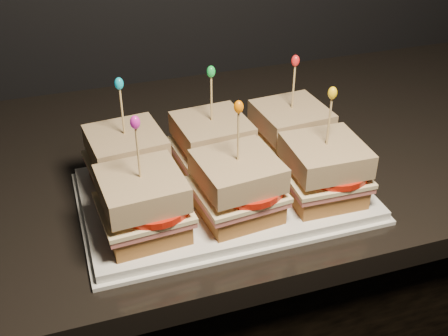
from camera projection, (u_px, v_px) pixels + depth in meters
name	position (u px, v px, depth m)	size (l,w,h in m)	color
granite_slab	(55.00, 186.00, 0.88)	(2.65, 0.63, 0.04)	black
platter	(224.00, 195.00, 0.81)	(0.40, 0.25, 0.02)	white
platter_rim	(224.00, 198.00, 0.81)	(0.41, 0.26, 0.01)	white
sandwich_0_bread_bot	(129.00, 176.00, 0.81)	(0.10, 0.10, 0.03)	brown
sandwich_0_ham	(128.00, 166.00, 0.80)	(0.11, 0.10, 0.01)	#C95456
sandwich_0_cheese	(128.00, 162.00, 0.80)	(0.11, 0.11, 0.01)	#F7E1A4
sandwich_0_tomato	(136.00, 158.00, 0.79)	(0.10, 0.10, 0.01)	red
sandwich_0_bread_top	(126.00, 144.00, 0.78)	(0.10, 0.10, 0.03)	#5B3411
sandwich_0_pick	(122.00, 114.00, 0.76)	(0.00, 0.00, 0.09)	tan
sandwich_0_frill	(119.00, 84.00, 0.73)	(0.01, 0.01, 0.02)	#099BB5
sandwich_1_bread_bot	(212.00, 162.00, 0.84)	(0.10, 0.10, 0.03)	brown
sandwich_1_ham	(212.00, 152.00, 0.83)	(0.11, 0.10, 0.01)	#C95456
sandwich_1_cheese	(212.00, 148.00, 0.83)	(0.11, 0.11, 0.01)	#F7E1A4
sandwich_1_tomato	(221.00, 144.00, 0.83)	(0.10, 0.10, 0.01)	red
sandwich_1_bread_top	(212.00, 131.00, 0.82)	(0.10, 0.10, 0.03)	#5B3411
sandwich_1_pick	(211.00, 101.00, 0.79)	(0.00, 0.00, 0.09)	tan
sandwich_1_frill	(211.00, 72.00, 0.77)	(0.01, 0.01, 0.02)	green
sandwich_2_bread_bot	(289.00, 148.00, 0.88)	(0.10, 0.10, 0.03)	brown
sandwich_2_ham	(290.00, 139.00, 0.87)	(0.11, 0.10, 0.01)	#C95456
sandwich_2_cheese	(290.00, 135.00, 0.86)	(0.11, 0.11, 0.01)	#F7E1A4
sandwich_2_tomato	(299.00, 131.00, 0.86)	(0.10, 0.10, 0.01)	red
sandwich_2_bread_top	(291.00, 118.00, 0.85)	(0.10, 0.10, 0.03)	#5B3411
sandwich_2_pick	(293.00, 90.00, 0.82)	(0.00, 0.00, 0.09)	tan
sandwich_2_frill	(295.00, 61.00, 0.80)	(0.01, 0.01, 0.02)	red
sandwich_3_bread_bot	(145.00, 222.00, 0.72)	(0.10, 0.10, 0.03)	brown
sandwich_3_ham	(144.00, 212.00, 0.71)	(0.11, 0.10, 0.01)	#C95456
sandwich_3_cheese	(143.00, 207.00, 0.71)	(0.11, 0.11, 0.01)	#F7E1A4
sandwich_3_tomato	(153.00, 203.00, 0.70)	(0.10, 0.10, 0.01)	red
sandwich_3_bread_top	(142.00, 188.00, 0.69)	(0.10, 0.10, 0.03)	#5B3411
sandwich_3_pick	(138.00, 156.00, 0.67)	(0.00, 0.00, 0.09)	tan
sandwich_3_frill	(135.00, 122.00, 0.64)	(0.01, 0.01, 0.02)	#C11D98
sandwich_4_bread_bot	(237.00, 204.00, 0.75)	(0.10, 0.10, 0.03)	brown
sandwich_4_ham	(237.00, 194.00, 0.74)	(0.11, 0.10, 0.01)	#C95456
sandwich_4_cheese	(237.00, 189.00, 0.74)	(0.11, 0.11, 0.01)	#F7E1A4
sandwich_4_tomato	(248.00, 185.00, 0.74)	(0.10, 0.10, 0.01)	red
sandwich_4_bread_top	(238.00, 171.00, 0.73)	(0.10, 0.10, 0.03)	#5B3411
sandwich_4_pick	(238.00, 139.00, 0.70)	(0.00, 0.00, 0.09)	tan
sandwich_4_frill	(239.00, 107.00, 0.68)	(0.01, 0.01, 0.02)	orange
sandwich_5_bread_bot	(322.00, 188.00, 0.79)	(0.10, 0.10, 0.03)	brown
sandwich_5_ham	(323.00, 177.00, 0.78)	(0.11, 0.10, 0.01)	#C95456
sandwich_5_cheese	(323.00, 173.00, 0.77)	(0.11, 0.11, 0.01)	#F7E1A4
sandwich_5_tomato	(334.00, 169.00, 0.77)	(0.10, 0.10, 0.01)	red
sandwich_5_bread_top	(325.00, 155.00, 0.76)	(0.10, 0.10, 0.03)	#5B3411
sandwich_5_pick	(329.00, 124.00, 0.73)	(0.00, 0.00, 0.09)	tan
sandwich_5_frill	(333.00, 93.00, 0.71)	(0.01, 0.01, 0.02)	yellow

